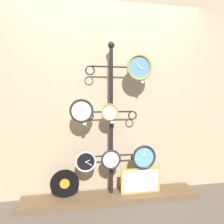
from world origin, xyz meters
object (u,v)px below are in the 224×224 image
(clock_bottom_left, at_px, (86,162))
(vinyl_record, at_px, (65,184))
(display_stand, at_px, (111,139))
(clock_bottom_right, at_px, (144,157))
(clock_middle_left, at_px, (81,111))
(picture_frame, at_px, (141,181))
(clock_bottom_center, at_px, (111,159))
(clock_top_right, at_px, (139,67))
(clock_middle_center, at_px, (110,112))

(clock_bottom_left, bearing_deg, vinyl_record, 169.15)
(display_stand, distance_m, clock_bottom_right, 0.46)
(clock_middle_left, xyz_separation_m, picture_frame, (0.73, 0.01, -0.89))
(clock_bottom_right, relative_size, vinyl_record, 0.89)
(clock_middle_left, distance_m, clock_bottom_center, 0.69)
(clock_top_right, relative_size, clock_middle_center, 1.54)
(clock_middle_left, height_order, picture_frame, clock_middle_left)
(clock_bottom_left, height_order, clock_bottom_center, clock_bottom_center)
(clock_bottom_right, relative_size, picture_frame, 0.60)
(clock_middle_left, bearing_deg, picture_frame, 0.57)
(clock_top_right, distance_m, clock_middle_center, 0.65)
(clock_bottom_left, height_order, clock_bottom_right, clock_bottom_right)
(clock_middle_center, bearing_deg, vinyl_record, 174.52)
(display_stand, xyz_separation_m, clock_top_right, (0.33, -0.08, 0.89))
(clock_middle_center, height_order, picture_frame, clock_middle_center)
(clock_top_right, bearing_deg, clock_bottom_center, -177.96)
(clock_bottom_center, bearing_deg, picture_frame, 1.25)
(clock_middle_center, distance_m, clock_bottom_left, 0.66)
(display_stand, distance_m, clock_middle_left, 0.53)
(clock_bottom_left, bearing_deg, picture_frame, -1.06)
(picture_frame, bearing_deg, clock_middle_left, -179.43)
(clock_bottom_right, bearing_deg, picture_frame, 156.02)
(clock_middle_left, bearing_deg, clock_bottom_center, -0.17)
(clock_middle_center, bearing_deg, clock_bottom_center, -55.42)
(clock_bottom_right, distance_m, picture_frame, 0.31)
(clock_middle_left, height_order, clock_bottom_center, clock_middle_left)
(clock_bottom_left, distance_m, clock_bottom_right, 0.72)
(clock_bottom_left, bearing_deg, clock_bottom_center, -3.96)
(clock_bottom_center, bearing_deg, clock_bottom_right, -1.09)
(display_stand, height_order, clock_middle_center, display_stand)
(clock_middle_center, xyz_separation_m, clock_bottom_left, (-0.29, 0.00, -0.59))
(clock_middle_left, distance_m, picture_frame, 1.15)
(display_stand, bearing_deg, vinyl_record, -177.12)
(vinyl_record, xyz_separation_m, picture_frame, (0.93, -0.06, -0.01))
(clock_middle_center, relative_size, clock_bottom_center, 0.86)
(display_stand, relative_size, clock_middle_left, 6.98)
(clock_bottom_center, relative_size, vinyl_record, 0.70)
(vinyl_record, bearing_deg, picture_frame, -3.69)
(clock_middle_left, height_order, vinyl_record, clock_middle_left)
(clock_top_right, xyz_separation_m, clock_bottom_left, (-0.66, 0.01, -1.13))
(clock_top_right, height_order, clock_middle_left, clock_top_right)
(clock_top_right, bearing_deg, clock_middle_center, 179.36)
(clock_bottom_left, relative_size, vinyl_record, 0.74)
(clock_middle_center, bearing_deg, clock_middle_left, -177.34)
(clock_middle_left, distance_m, clock_bottom_right, 0.97)
(clock_bottom_left, relative_size, clock_bottom_center, 1.04)
(picture_frame, bearing_deg, clock_top_right, 170.89)
(vinyl_record, bearing_deg, clock_top_right, -3.53)
(clock_bottom_center, bearing_deg, clock_middle_left, 179.83)
(vinyl_record, bearing_deg, clock_bottom_left, -10.85)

